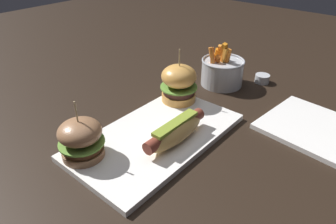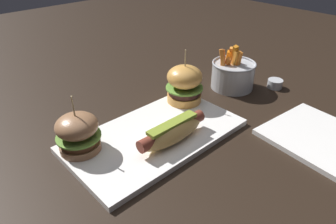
# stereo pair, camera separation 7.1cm
# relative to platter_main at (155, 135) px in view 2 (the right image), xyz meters

# --- Properties ---
(ground_plane) EXTENTS (3.00, 3.00, 0.00)m
(ground_plane) POSITION_rel_platter_main_xyz_m (0.00, 0.00, -0.01)
(ground_plane) COLOR black
(platter_main) EXTENTS (0.41, 0.23, 0.01)m
(platter_main) POSITION_rel_platter_main_xyz_m (0.00, 0.00, 0.00)
(platter_main) COLOR white
(platter_main) RESTS_ON ground
(hot_dog) EXTENTS (0.18, 0.05, 0.05)m
(hot_dog) POSITION_rel_platter_main_xyz_m (0.01, -0.05, 0.03)
(hot_dog) COLOR tan
(hot_dog) RESTS_ON platter_main
(slider_left) EXTENTS (0.09, 0.09, 0.13)m
(slider_left) POSITION_rel_platter_main_xyz_m (-0.16, 0.06, 0.05)
(slider_left) COLOR #976947
(slider_left) RESTS_ON platter_main
(slider_right) EXTENTS (0.10, 0.10, 0.15)m
(slider_right) POSITION_rel_platter_main_xyz_m (0.16, 0.06, 0.06)
(slider_right) COLOR gold
(slider_right) RESTS_ON platter_main
(fries_bucket) EXTENTS (0.13, 0.13, 0.14)m
(fries_bucket) POSITION_rel_platter_main_xyz_m (0.35, 0.04, 0.04)
(fries_bucket) COLOR #B7BABF
(fries_bucket) RESTS_ON ground
(sauce_ramekin) EXTENTS (0.05, 0.05, 0.03)m
(sauce_ramekin) POSITION_rel_platter_main_xyz_m (0.44, -0.05, 0.01)
(sauce_ramekin) COLOR #B7BABF
(sauce_ramekin) RESTS_ON ground
(side_plate) EXTENTS (0.23, 0.23, 0.01)m
(side_plate) POSITION_rel_platter_main_xyz_m (0.28, -0.26, -0.00)
(side_plate) COLOR white
(side_plate) RESTS_ON ground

